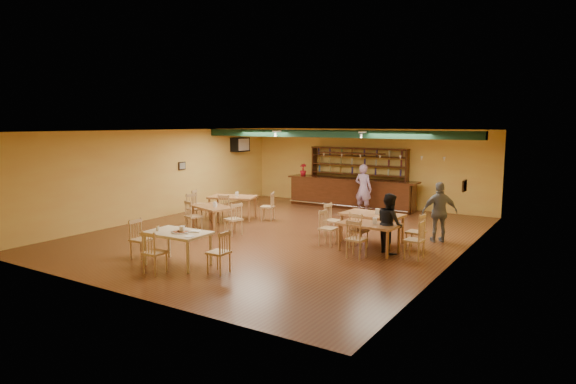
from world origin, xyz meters
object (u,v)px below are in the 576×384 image
Objects in this scene: dining_table_a at (233,207)px; dining_table_c at (213,217)px; bar_counter at (351,193)px; dining_table_b at (372,228)px; patron_right_a at (390,223)px; near_table at (178,248)px; dining_table_d at (369,237)px; patron_bar at (363,189)px.

dining_table_c is at bearing -93.00° from dining_table_a.
bar_counter is 3.23× the size of dining_table_b.
patron_right_a reaches higher than bar_counter.
bar_counter is 3.34× the size of dining_table_a.
near_table reaches higher than dining_table_a.
dining_table_d is 0.97× the size of patron_right_a.
dining_table_d is 1.01× the size of near_table.
dining_table_b is 4.95m from dining_table_c.
near_table is (2.44, -5.06, 0.00)m from dining_table_a.
patron_right_a reaches higher than dining_table_d.
patron_right_a reaches higher than dining_table_a.
bar_counter is 3.52× the size of dining_table_d.
dining_table_c is at bearing -164.70° from dining_table_b.
dining_table_a is at bearing -120.98° from bar_counter.
patron_bar is at bearing 77.08° from dining_table_c.
patron_right_a reaches higher than dining_table_b.
patron_right_a is at bearing 125.99° from patron_bar.
patron_bar is at bearing 121.71° from dining_table_b.
bar_counter is 5.57m from dining_table_b.
dining_table_d is 0.64m from patron_right_a.
dining_table_a is 1.12× the size of dining_table_c.
bar_counter is at bearing 39.65° from dining_table_a.
near_table reaches higher than dining_table_c.
patron_right_a is at bearing -32.83° from dining_table_a.
patron_bar is (-2.00, 3.95, 0.49)m from dining_table_b.
patron_right_a is (3.66, -5.57, 0.19)m from bar_counter.
dining_table_c is (0.46, -1.56, -0.04)m from dining_table_a.
dining_table_d is (3.18, -5.72, -0.20)m from bar_counter.
near_table is (-3.21, -3.44, 0.02)m from dining_table_d.
patron_bar is at bearing 25.19° from dining_table_a.
patron_bar is 5.51m from patron_right_a.
near_table is (-0.03, -9.16, -0.18)m from bar_counter.
dining_table_d is (5.65, -1.61, -0.02)m from dining_table_a.
dining_table_b is at bearing -26.50° from dining_table_a.
dining_table_b is at bearing 122.32° from patron_bar.
dining_table_c is at bearing -109.49° from bar_counter.
dining_table_c is at bearing 117.59° from near_table.
bar_counter is at bearing 121.47° from dining_table_d.
dining_table_d is at bearing 120.81° from patron_bar.
patron_right_a is at bearing -56.69° from bar_counter.
dining_table_c is 5.69m from patron_right_a.
near_table is 8.40m from patron_bar.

